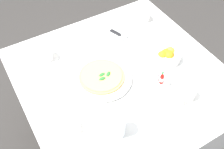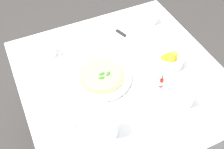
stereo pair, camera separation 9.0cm
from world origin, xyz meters
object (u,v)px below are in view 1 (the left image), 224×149
at_px(dinner_knife, 109,29).
at_px(citrus_bowl, 167,55).
at_px(coffee_cup_near_right, 187,94).
at_px(water_glass_far_right, 117,127).
at_px(coffee_cup_center_back, 46,55).
at_px(coffee_cup_near_left, 73,126).
at_px(hot_sauce_bottle, 162,78).
at_px(napkin_folded, 110,31).
at_px(pepper_shaker, 167,82).
at_px(pizza, 102,76).
at_px(salt_shaker, 157,77).
at_px(coffee_cup_back_corner, 144,17).
at_px(pizza_plate, 102,78).

bearing_deg(dinner_knife, citrus_bowl, -175.91).
height_order(coffee_cup_near_right, water_glass_far_right, water_glass_far_right).
xyz_separation_m(coffee_cup_center_back, citrus_bowl, (-0.34, -0.57, -0.00)).
xyz_separation_m(coffee_cup_near_left, hot_sauce_bottle, (0.02, -0.51, 0.00)).
relative_size(napkin_folded, dinner_knife, 1.30).
xyz_separation_m(water_glass_far_right, pepper_shaker, (0.10, -0.35, -0.02)).
relative_size(pizza, salt_shaker, 4.21).
xyz_separation_m(pizza, coffee_cup_back_corner, (0.29, -0.47, 0.00)).
distance_m(pizza_plate, citrus_bowl, 0.39).
bearing_deg(pepper_shaker, pizza_plate, 52.16).
relative_size(coffee_cup_back_corner, water_glass_far_right, 1.29).
bearing_deg(pizza_plate, citrus_bowl, -98.04).
bearing_deg(coffee_cup_center_back, water_glass_far_right, -170.30).
bearing_deg(coffee_cup_near_right, pepper_shaker, 18.37).
distance_m(pizza, water_glass_far_right, 0.32).
bearing_deg(water_glass_far_right, citrus_bowl, -61.76).
bearing_deg(hot_sauce_bottle, pizza_plate, 55.14).
relative_size(pizza_plate, hot_sauce_bottle, 3.81).
relative_size(hot_sauce_bottle, salt_shaker, 1.48).
xyz_separation_m(coffee_cup_back_corner, napkin_folded, (0.01, 0.25, -0.02)).
distance_m(hot_sauce_bottle, pepper_shaker, 0.03).
bearing_deg(pizza_plate, coffee_cup_near_left, 127.51).
bearing_deg(dinner_knife, coffee_cup_near_left, 116.51).
xyz_separation_m(coffee_cup_near_left, napkin_folded, (0.50, -0.48, -0.02)).
height_order(coffee_cup_back_corner, hot_sauce_bottle, hot_sauce_bottle).
height_order(water_glass_far_right, pepper_shaker, water_glass_far_right).
distance_m(coffee_cup_near_left, water_glass_far_right, 0.20).
height_order(dinner_knife, salt_shaker, salt_shaker).
relative_size(coffee_cup_center_back, salt_shaker, 2.31).
distance_m(dinner_knife, citrus_bowl, 0.39).
xyz_separation_m(coffee_cup_back_corner, water_glass_far_right, (-0.60, 0.56, 0.02)).
relative_size(coffee_cup_near_right, water_glass_far_right, 1.27).
bearing_deg(salt_shaker, pepper_shaker, -160.35).
bearing_deg(coffee_cup_back_corner, napkin_folded, 87.76).
bearing_deg(coffee_cup_back_corner, coffee_cup_near_left, 124.02).
xyz_separation_m(pizza_plate, coffee_cup_near_left, (-0.19, 0.25, 0.02)).
relative_size(dinner_knife, hot_sauce_bottle, 2.29).
distance_m(pizza, napkin_folded, 0.38).
relative_size(coffee_cup_near_right, citrus_bowl, 0.87).
bearing_deg(water_glass_far_right, coffee_cup_center_back, 9.70).
xyz_separation_m(napkin_folded, dinner_knife, (0.00, 0.00, 0.01)).
distance_m(coffee_cup_back_corner, pepper_shaker, 0.54).
xyz_separation_m(pizza, water_glass_far_right, (-0.31, 0.09, 0.02)).
distance_m(coffee_cup_center_back, coffee_cup_back_corner, 0.66).
relative_size(coffee_cup_center_back, coffee_cup_near_left, 0.98).
xyz_separation_m(coffee_cup_back_corner, citrus_bowl, (-0.35, 0.09, 0.00)).
distance_m(pizza_plate, dinner_knife, 0.38).
height_order(pizza_plate, napkin_folded, napkin_folded).
height_order(coffee_cup_near_left, citrus_bowl, same).
bearing_deg(pepper_shaker, napkin_folded, 4.54).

